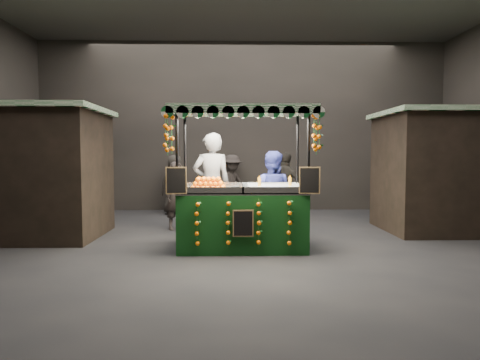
{
  "coord_description": "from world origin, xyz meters",
  "views": [
    {
      "loc": [
        -0.34,
        -7.28,
        1.66
      ],
      "look_at": [
        -0.18,
        0.42,
        1.18
      ],
      "focal_mm": 30.7,
      "sensor_mm": 36.0,
      "label": 1
    }
  ],
  "objects": [
    {
      "name": "ground",
      "position": [
        0.0,
        0.0,
        0.0
      ],
      "size": [
        12.0,
        12.0,
        0.0
      ],
      "primitive_type": "plane",
      "color": "black",
      "rests_on": "ground"
    },
    {
      "name": "market_hall",
      "position": [
        0.0,
        0.0,
        3.38
      ],
      "size": [
        12.1,
        10.1,
        5.05
      ],
      "color": "black",
      "rests_on": "ground"
    },
    {
      "name": "neighbour_stall_left",
      "position": [
        -4.4,
        1.0,
        1.31
      ],
      "size": [
        3.0,
        2.2,
        2.6
      ],
      "color": "black",
      "rests_on": "ground"
    },
    {
      "name": "neighbour_stall_right",
      "position": [
        4.4,
        1.5,
        1.31
      ],
      "size": [
        3.0,
        2.2,
        2.6
      ],
      "color": "black",
      "rests_on": "ground"
    },
    {
      "name": "juice_stall",
      "position": [
        -0.15,
        -0.1,
        0.77
      ],
      "size": [
        2.55,
        1.5,
        2.47
      ],
      "color": "black",
      "rests_on": "ground"
    },
    {
      "name": "vendor_grey",
      "position": [
        -0.75,
        0.99,
        1.05
      ],
      "size": [
        0.84,
        0.63,
        2.1
      ],
      "rotation": [
        0.0,
        0.0,
        3.32
      ],
      "color": "slate",
      "rests_on": "ground"
    },
    {
      "name": "vendor_blue",
      "position": [
        0.45,
        0.78,
        0.86
      ],
      "size": [
        1.0,
        0.88,
        1.73
      ],
      "rotation": [
        0.0,
        0.0,
        2.83
      ],
      "color": "navy",
      "rests_on": "ground"
    },
    {
      "name": "shopper_0",
      "position": [
        -1.55,
        1.8,
        0.75
      ],
      "size": [
        0.65,
        0.57,
        1.51
      ],
      "rotation": [
        0.0,
        0.0,
        0.47
      ],
      "color": "#292221",
      "rests_on": "ground"
    },
    {
      "name": "shopper_1",
      "position": [
        3.86,
        3.36,
        0.86
      ],
      "size": [
        1.06,
        1.04,
        1.72
      ],
      "rotation": [
        0.0,
        0.0,
        -0.71
      ],
      "color": "#2E2A25",
      "rests_on": "ground"
    },
    {
      "name": "shopper_2",
      "position": [
        0.99,
        2.66,
        0.86
      ],
      "size": [
        1.05,
        0.95,
        1.72
      ],
      "rotation": [
        0.0,
        0.0,
        2.48
      ],
      "color": "#272320",
      "rests_on": "ground"
    },
    {
      "name": "shopper_3",
      "position": [
        -0.33,
        4.57,
        0.83
      ],
      "size": [
        1.23,
        1.13,
        1.66
      ],
      "rotation": [
        0.0,
        0.0,
        0.63
      ],
      "color": "#2E2825",
      "rests_on": "ground"
    },
    {
      "name": "shopper_4",
      "position": [
        -1.92,
        4.1,
        0.83
      ],
      "size": [
        0.85,
        0.58,
        1.66
      ],
      "rotation": [
        0.0,
        0.0,
        3.08
      ],
      "color": "black",
      "rests_on": "ground"
    },
    {
      "name": "shopper_5",
      "position": [
        4.5,
        2.68,
        0.93
      ],
      "size": [
        1.42,
        1.75,
        1.87
      ],
      "rotation": [
        0.0,
        0.0,
        2.16
      ],
      "color": "black",
      "rests_on": "ground"
    },
    {
      "name": "shopper_6",
      "position": [
        -1.98,
        4.6,
        0.77
      ],
      "size": [
        0.43,
        0.6,
        1.54
      ],
      "rotation": [
        0.0,
        0.0,
        -1.46
      ],
      "color": "black",
      "rests_on": "ground"
    }
  ]
}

